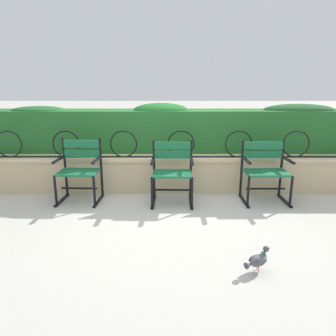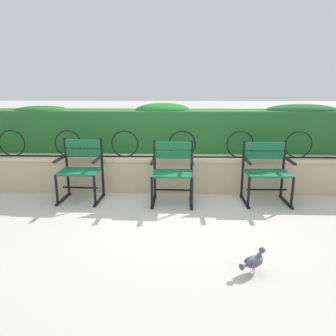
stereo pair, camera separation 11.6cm
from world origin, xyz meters
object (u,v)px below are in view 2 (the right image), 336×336
park_chair_right (266,170)px  pigeon_near_chairs (254,261)px  park_chair_left (81,168)px  park_chair_centre (173,170)px

park_chair_right → pigeon_near_chairs: size_ratio=3.26×
park_chair_left → park_chair_right: (2.68, -0.02, -0.00)m
park_chair_left → pigeon_near_chairs: size_ratio=3.36×
park_chair_right → pigeon_near_chairs: park_chair_right is taller
park_chair_right → park_chair_left: bearing=179.6°
park_chair_centre → park_chair_left: bearing=177.0°
park_chair_centre → pigeon_near_chairs: (0.75, -1.79, -0.35)m
park_chair_centre → pigeon_near_chairs: bearing=-67.2°
park_chair_centre → park_chair_right: 1.34m
park_chair_centre → park_chair_right: park_chair_centre is taller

